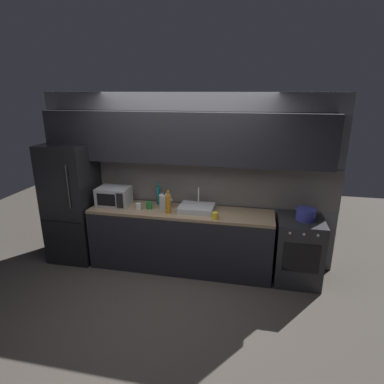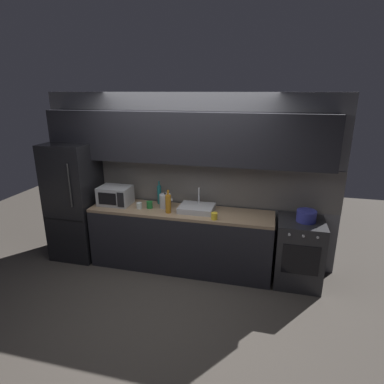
{
  "view_description": "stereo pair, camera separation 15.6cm",
  "coord_description": "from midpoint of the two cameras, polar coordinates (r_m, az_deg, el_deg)",
  "views": [
    {
      "loc": [
        1.04,
        -3.24,
        2.52
      ],
      "look_at": [
        0.17,
        0.9,
        1.18
      ],
      "focal_mm": 30.13,
      "sensor_mm": 36.0,
      "label": 1
    },
    {
      "loc": [
        1.19,
        -3.2,
        2.52
      ],
      "look_at": [
        0.17,
        0.9,
        1.18
      ],
      "focal_mm": 30.13,
      "sensor_mm": 36.0,
      "label": 2
    }
  ],
  "objects": [
    {
      "name": "counter_run",
      "position": [
        4.74,
        -1.07,
        -8.34
      ],
      "size": [
        2.61,
        0.6,
        0.9
      ],
      "color": "black",
      "rests_on": "ground"
    },
    {
      "name": "kettle",
      "position": [
        4.64,
        -3.81,
        -1.59
      ],
      "size": [
        0.2,
        0.16,
        0.23
      ],
      "color": "#B7BABF",
      "rests_on": "counter_run"
    },
    {
      "name": "refrigerator",
      "position": [
        5.24,
        -19.21,
        -1.54
      ],
      "size": [
        0.68,
        0.69,
        1.79
      ],
      "color": "black",
      "rests_on": "ground"
    },
    {
      "name": "wine_bottle_amber",
      "position": [
        4.44,
        -3.24,
        -2.05
      ],
      "size": [
        0.08,
        0.08,
        0.32
      ],
      "color": "#B27019",
      "rests_on": "counter_run"
    },
    {
      "name": "cooking_pot",
      "position": [
        4.44,
        20.54,
        -4.01
      ],
      "size": [
        0.25,
        0.25,
        0.15
      ],
      "color": "#333899",
      "rests_on": "oven_range"
    },
    {
      "name": "mug_clear",
      "position": [
        4.66,
        -8.39,
        -2.41
      ],
      "size": [
        0.08,
        0.08,
        0.09
      ],
      "primitive_type": "cylinder",
      "color": "silver",
      "rests_on": "counter_run"
    },
    {
      "name": "oven_range",
      "position": [
        4.64,
        19.28,
        -10.02
      ],
      "size": [
        0.6,
        0.62,
        0.9
      ],
      "color": "#232326",
      "rests_on": "ground"
    },
    {
      "name": "mug_yellow",
      "position": [
        4.25,
        5.01,
        -4.27
      ],
      "size": [
        0.08,
        0.08,
        0.09
      ],
      "primitive_type": "cylinder",
      "color": "gold",
      "rests_on": "counter_run"
    },
    {
      "name": "sink_basin",
      "position": [
        4.53,
        1.84,
        -2.88
      ],
      "size": [
        0.48,
        0.38,
        0.3
      ],
      "color": "#ADAFB5",
      "rests_on": "counter_run"
    },
    {
      "name": "wine_bottle_teal",
      "position": [
        4.8,
        -4.88,
        -0.42
      ],
      "size": [
        0.06,
        0.06,
        0.34
      ],
      "color": "#19666B",
      "rests_on": "counter_run"
    },
    {
      "name": "back_wall",
      "position": [
        4.66,
        -0.2,
        5.51
      ],
      "size": [
        4.35,
        0.44,
        2.5
      ],
      "color": "slate",
      "rests_on": "ground"
    },
    {
      "name": "mug_green",
      "position": [
        4.66,
        -6.57,
        -2.26
      ],
      "size": [
        0.09,
        0.09,
        0.1
      ],
      "primitive_type": "cylinder",
      "color": "#1E6B2D",
      "rests_on": "counter_run"
    },
    {
      "name": "microwave",
      "position": [
        4.88,
        -12.53,
        -0.61
      ],
      "size": [
        0.46,
        0.35,
        0.27
      ],
      "color": "#A8AAAF",
      "rests_on": "counter_run"
    },
    {
      "name": "ground_plane",
      "position": [
        4.24,
        -4.36,
        -19.01
      ],
      "size": [
        10.0,
        10.0,
        0.0
      ],
      "primitive_type": "plane",
      "color": "#3D3833"
    }
  ]
}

